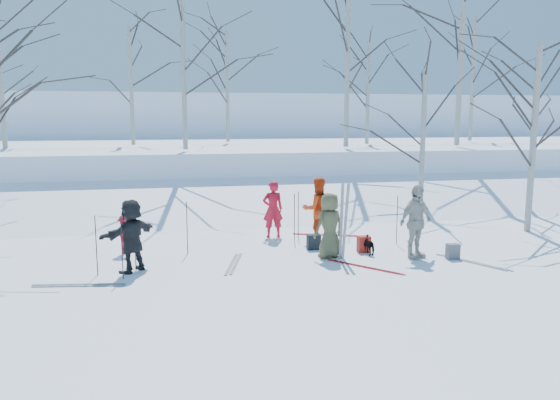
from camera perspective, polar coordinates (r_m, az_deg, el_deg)
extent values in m
plane|color=white|center=(13.15, 1.36, -6.58)|extent=(120.00, 120.00, 0.00)
cube|color=white|center=(19.85, -3.27, -0.94)|extent=(70.00, 9.49, 4.12)
cube|color=white|center=(29.60, -6.21, 3.85)|extent=(70.00, 18.00, 2.20)
cube|color=white|center=(50.46, -8.64, 6.91)|extent=(90.00, 30.00, 6.00)
imported|color=#4A4C2D|center=(13.50, 5.19, -2.67)|extent=(0.92, 0.74, 1.62)
imported|color=red|center=(15.73, -0.75, -0.98)|extent=(0.61, 0.41, 1.64)
imported|color=red|center=(15.32, 3.94, -0.98)|extent=(0.89, 0.70, 1.79)
imported|color=red|center=(14.47, -15.88, -3.45)|extent=(0.50, 0.71, 1.01)
imported|color=beige|center=(13.81, 13.99, -2.21)|extent=(1.16, 0.86, 1.83)
imported|color=black|center=(12.69, -15.24, -3.61)|extent=(1.41, 1.45, 1.65)
imported|color=black|center=(14.10, 9.42, -4.67)|extent=(0.33, 0.59, 0.47)
cube|color=silver|center=(13.32, 6.43, -2.24)|extent=(0.07, 0.16, 1.90)
cube|color=silver|center=(13.34, 6.87, -2.23)|extent=(0.13, 0.23, 1.89)
cylinder|color=black|center=(15.77, 1.93, -1.52)|extent=(0.02, 0.02, 1.34)
cylinder|color=black|center=(12.62, -18.65, -4.56)|extent=(0.02, 0.02, 1.34)
cylinder|color=black|center=(14.55, 13.68, -2.63)|extent=(0.02, 0.02, 1.34)
cylinder|color=black|center=(15.27, 12.13, -2.05)|extent=(0.02, 0.02, 1.34)
cylinder|color=black|center=(15.32, 1.51, -1.82)|extent=(0.02, 0.02, 1.34)
cylinder|color=black|center=(12.78, -14.92, -4.23)|extent=(0.02, 0.02, 1.34)
cylinder|color=black|center=(12.17, -16.19, -4.92)|extent=(0.02, 0.02, 1.34)
cylinder|color=black|center=(14.54, 14.32, -2.66)|extent=(0.02, 0.02, 1.34)
cylinder|color=black|center=(14.04, -9.69, -2.91)|extent=(0.02, 0.02, 1.34)
cube|color=#B0231B|center=(14.29, 8.75, -4.57)|extent=(0.32, 0.22, 0.42)
cube|color=#55575C|center=(14.11, 17.60, -5.14)|extent=(0.30, 0.20, 0.38)
cube|color=black|center=(14.44, 3.54, -4.39)|extent=(0.34, 0.24, 0.40)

